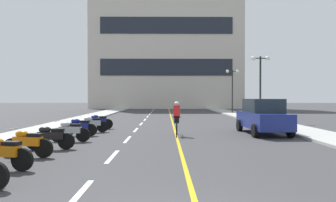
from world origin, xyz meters
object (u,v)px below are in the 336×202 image
object	(u,v)px
motorcycle_1	(3,152)
motorcycle_2	(27,143)
street_lamp_mid	(260,73)
street_lamp_far	(232,81)
motorcycle_6	(92,124)
cyclist_rider	(177,118)
motorcycle_4	(70,131)
motorcycle_7	(98,121)
parked_car_near	(263,116)
motorcycle_5	(79,126)
motorcycle_3	(50,137)

from	to	relation	value
motorcycle_1	motorcycle_2	size ratio (longest dim) A/B	1.00
motorcycle_1	street_lamp_mid	bearing A→B (deg)	53.69
street_lamp_mid	street_lamp_far	xyz separation A→B (m)	(0.18, 10.83, -0.08)
street_lamp_far	motorcycle_2	size ratio (longest dim) A/B	2.84
street_lamp_far	motorcycle_6	distance (m)	21.58
motorcycle_2	cyclist_rider	distance (m)	7.31
street_lamp_mid	motorcycle_4	size ratio (longest dim) A/B	2.90
street_lamp_mid	motorcycle_7	size ratio (longest dim) A/B	3.00
street_lamp_mid	cyclist_rider	world-z (taller)	street_lamp_mid
motorcycle_7	street_lamp_mid	bearing A→B (deg)	26.02
parked_car_near	cyclist_rider	world-z (taller)	parked_car_near
cyclist_rider	motorcycle_1	bearing A→B (deg)	-124.10
motorcycle_4	motorcycle_5	size ratio (longest dim) A/B	1.00
street_lamp_far	motorcycle_2	bearing A→B (deg)	-115.59
motorcycle_5	motorcycle_6	size ratio (longest dim) A/B	1.02
motorcycle_4	motorcycle_5	xyz separation A→B (m)	(-0.13, 1.94, 0.00)
street_lamp_mid	cyclist_rider	bearing A→B (deg)	-128.05
cyclist_rider	parked_car_near	bearing A→B (deg)	9.68
motorcycle_4	motorcycle_7	size ratio (longest dim) A/B	1.03
motorcycle_5	parked_car_near	bearing A→B (deg)	5.01
parked_car_near	motorcycle_7	distance (m)	9.33
motorcycle_4	motorcycle_6	bearing A→B (deg)	87.93
motorcycle_4	motorcycle_6	xyz separation A→B (m)	(0.12, 3.42, 0.00)
street_lamp_far	motorcycle_6	size ratio (longest dim) A/B	2.90
parked_car_near	motorcycle_3	size ratio (longest dim) A/B	2.50
motorcycle_1	cyclist_rider	world-z (taller)	cyclist_rider
street_lamp_mid	motorcycle_3	distance (m)	17.36
street_lamp_mid	motorcycle_7	world-z (taller)	street_lamp_mid
motorcycle_2	motorcycle_5	size ratio (longest dim) A/B	1.00
street_lamp_far	cyclist_rider	world-z (taller)	street_lamp_far
motorcycle_3	motorcycle_6	world-z (taller)	same
street_lamp_far	motorcycle_6	xyz separation A→B (m)	(-11.44, -18.02, -3.20)
street_lamp_mid	motorcycle_3	xyz separation A→B (m)	(-11.49, -12.59, -3.28)
parked_car_near	motorcycle_5	xyz separation A→B (m)	(-9.25, -0.81, -0.44)
motorcycle_2	street_lamp_mid	bearing A→B (deg)	50.08
street_lamp_far	motorcycle_2	xyz separation A→B (m)	(-11.88, -24.81, -3.20)
street_lamp_mid	parked_car_near	size ratio (longest dim) A/B	1.16
motorcycle_7	cyclist_rider	xyz separation A→B (m)	(4.53, -3.12, 0.41)
motorcycle_6	cyclist_rider	bearing A→B (deg)	-17.66
motorcycle_1	motorcycle_7	world-z (taller)	same
motorcycle_1	motorcycle_2	distance (m)	1.76
street_lamp_far	motorcycle_5	bearing A→B (deg)	-120.96
motorcycle_6	motorcycle_7	distance (m)	1.69
motorcycle_6	motorcycle_1	bearing A→B (deg)	-92.09
parked_car_near	motorcycle_4	bearing A→B (deg)	-163.21
motorcycle_2	motorcycle_4	xyz separation A→B (m)	(0.32, 3.37, 0.00)
street_lamp_mid	motorcycle_7	distance (m)	12.97
motorcycle_6	street_lamp_mid	bearing A→B (deg)	32.56
street_lamp_far	parked_car_near	size ratio (longest dim) A/B	1.14
street_lamp_far	motorcycle_3	bearing A→B (deg)	-116.49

